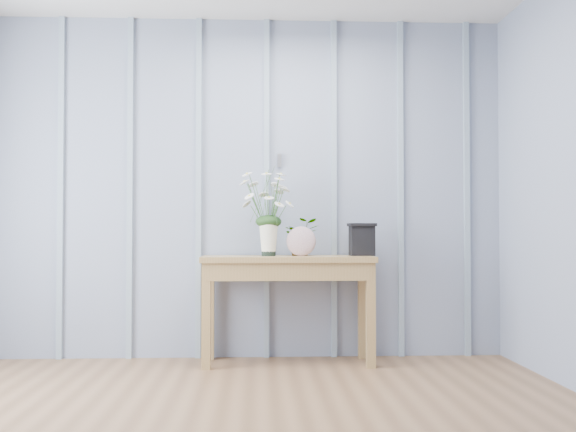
{
  "coord_description": "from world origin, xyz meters",
  "views": [
    {
      "loc": [
        0.18,
        -2.73,
        0.9
      ],
      "look_at": [
        0.4,
        1.94,
        1.03
      ],
      "focal_mm": 42.0,
      "sensor_mm": 36.0,
      "label": 1
    }
  ],
  "objects_px": {
    "daisy_vase": "(269,200)",
    "felt_disc_vessel": "(301,241)",
    "sideboard": "(288,272)",
    "carved_box": "(362,239)"
  },
  "relations": [
    {
      "from": "daisy_vase",
      "to": "felt_disc_vessel",
      "type": "bearing_deg",
      "value": -3.99
    },
    {
      "from": "sideboard",
      "to": "carved_box",
      "type": "bearing_deg",
      "value": 3.82
    },
    {
      "from": "sideboard",
      "to": "carved_box",
      "type": "xyz_separation_m",
      "value": [
        0.53,
        0.04,
        0.23
      ]
    },
    {
      "from": "felt_disc_vessel",
      "to": "carved_box",
      "type": "bearing_deg",
      "value": 14.71
    },
    {
      "from": "sideboard",
      "to": "carved_box",
      "type": "relative_size",
      "value": 5.19
    },
    {
      "from": "daisy_vase",
      "to": "sideboard",
      "type": "bearing_deg",
      "value": 1.22
    },
    {
      "from": "felt_disc_vessel",
      "to": "carved_box",
      "type": "distance_m",
      "value": 0.44
    },
    {
      "from": "felt_disc_vessel",
      "to": "carved_box",
      "type": "height_order",
      "value": "carved_box"
    },
    {
      "from": "felt_disc_vessel",
      "to": "carved_box",
      "type": "xyz_separation_m",
      "value": [
        0.44,
        0.05,
        0.01
      ]
    },
    {
      "from": "sideboard",
      "to": "daisy_vase",
      "type": "relative_size",
      "value": 1.92
    }
  ]
}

